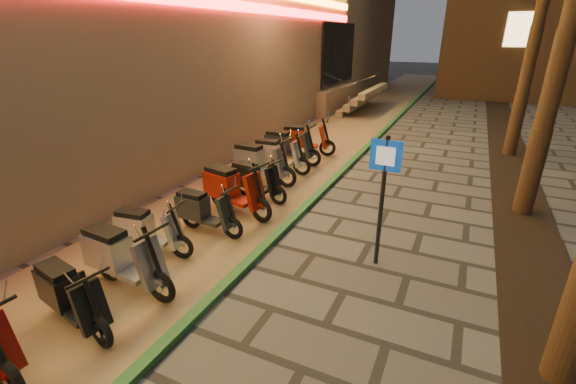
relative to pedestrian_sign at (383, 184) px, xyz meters
The scene contains 14 objects.
parking_strip 7.60m from the pedestrian_sign, 119.67° to the left, with size 3.40×60.00×0.01m, color #8C7251.
green_curb 6.93m from the pedestrian_sign, 107.08° to the left, with size 0.18×60.00×0.10m, color #25642E.
planting_strip 3.26m from the pedestrian_sign, 30.52° to the left, with size 1.20×40.00×0.02m, color black.
pedestrian_sign is the anchor object (origin of this frame).
scooter_4 4.85m from the pedestrian_sign, 136.23° to the right, with size 1.54×0.68×1.08m.
scooter_5 4.30m from the pedestrian_sign, 145.80° to the right, with size 1.75×0.61×1.23m.
scooter_6 4.25m from the pedestrian_sign, 160.09° to the right, with size 1.50×0.61×1.05m.
scooter_7 3.62m from the pedestrian_sign, behind, with size 1.50×0.53×1.06m.
scooter_8 3.64m from the pedestrian_sign, 167.99° to the left, with size 1.84×0.83×1.30m.
scooter_9 3.91m from the pedestrian_sign, 154.11° to the left, with size 1.57×0.66×1.10m.
scooter_10 4.77m from the pedestrian_sign, 145.09° to the left, with size 1.85×0.65×1.30m.
scooter_11 5.32m from the pedestrian_sign, 136.19° to the left, with size 1.70×0.60×1.20m.
scooter_12 6.00m from the pedestrian_sign, 130.65° to the left, with size 1.81×0.63×1.28m.
scooter_13 6.76m from the pedestrian_sign, 124.21° to the left, with size 1.76×0.87×1.24m.
Camera 1 is at (2.15, -2.37, 3.71)m, focal length 24.00 mm.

